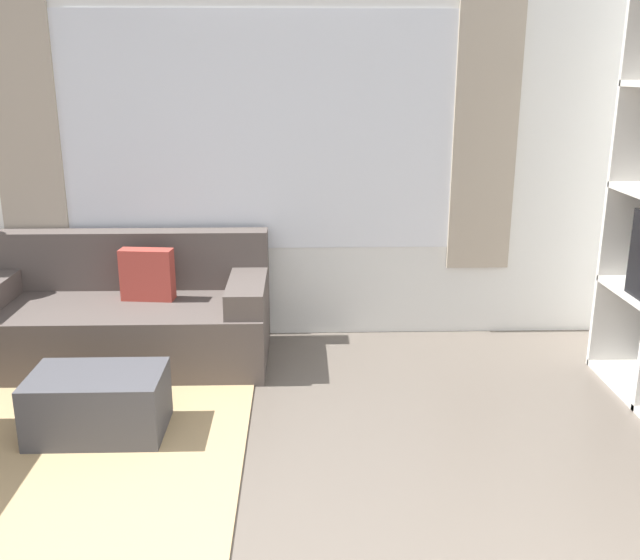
# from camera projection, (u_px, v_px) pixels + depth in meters

# --- Properties ---
(wall_back) EXTENTS (6.23, 0.11, 2.70)m
(wall_back) POSITION_uv_depth(u_px,v_px,m) (259.00, 147.00, 4.90)
(wall_back) COLOR white
(wall_back) RESTS_ON ground_plane
(area_rug) EXTENTS (2.51, 2.09, 0.01)m
(area_rug) POSITION_uv_depth(u_px,v_px,m) (4.00, 445.00, 3.68)
(area_rug) COLOR tan
(area_rug) RESTS_ON ground_plane
(couch_main) EXTENTS (1.91, 0.87, 0.81)m
(couch_main) POSITION_uv_depth(u_px,v_px,m) (124.00, 317.00, 4.73)
(couch_main) COLOR #564C47
(couch_main) RESTS_ON ground_plane
(ottoman) EXTENTS (0.69, 0.45, 0.35)m
(ottoman) POSITION_uv_depth(u_px,v_px,m) (98.00, 404.00, 3.76)
(ottoman) COLOR #47474C
(ottoman) RESTS_ON ground_plane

